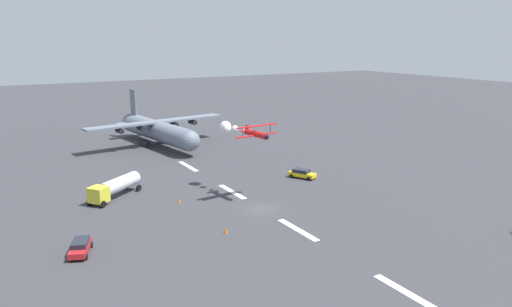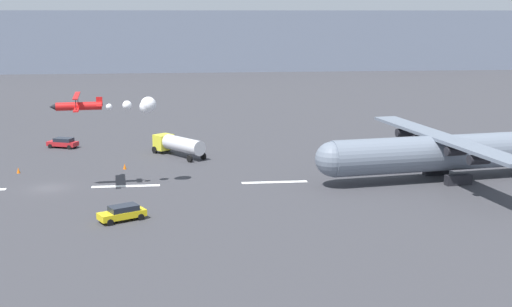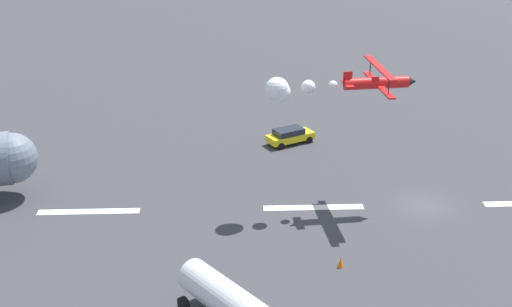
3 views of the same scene
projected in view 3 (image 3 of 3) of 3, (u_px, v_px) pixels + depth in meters
name	position (u px, v px, depth m)	size (l,w,h in m)	color
ground_plane	(424.00, 205.00, 59.69)	(440.00, 440.00, 0.00)	#38383D
runway_stripe_3	(313.00, 207.00, 59.36)	(8.00, 0.90, 0.01)	white
runway_stripe_4	(89.00, 212.00, 58.70)	(8.00, 0.90, 0.01)	white
stunt_biplane_red	(316.00, 87.00, 56.45)	(11.84, 6.97, 2.34)	red
followme_car_yellow	(290.00, 135.00, 71.75)	(4.90, 3.75, 1.52)	yellow
traffic_cone_far	(340.00, 262.00, 50.89)	(0.44, 0.44, 0.75)	orange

